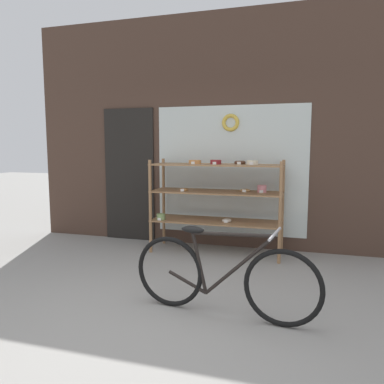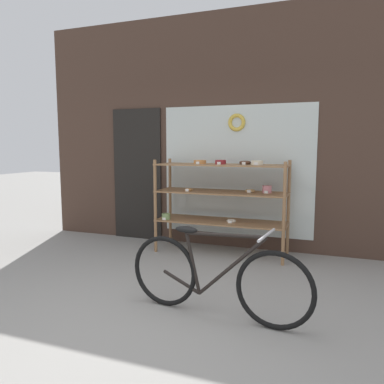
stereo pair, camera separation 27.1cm
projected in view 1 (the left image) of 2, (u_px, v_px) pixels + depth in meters
The scene contains 4 objects.
ground_plane at pixel (144, 328), 3.13m from camera, with size 30.00×30.00×0.00m, color gray.
storefront_facade at pixel (216, 135), 5.58m from camera, with size 5.98×0.13×3.45m.
display_case at pixel (217, 193), 5.25m from camera, with size 1.83×0.57×1.32m.
bicycle at pixel (222, 276), 3.32m from camera, with size 1.72×0.46×0.80m.
Camera 1 is at (1.23, -2.73, 1.51)m, focal length 35.00 mm.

